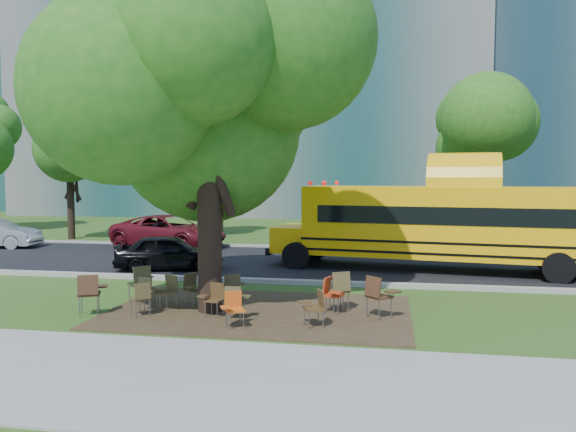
% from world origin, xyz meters
% --- Properties ---
extents(ground, '(160.00, 160.00, 0.00)m').
position_xyz_m(ground, '(0.00, 0.00, 0.00)').
color(ground, '#2A4A17').
rests_on(ground, ground).
extents(sidewalk, '(60.00, 4.00, 0.04)m').
position_xyz_m(sidewalk, '(0.00, -5.00, 0.02)').
color(sidewalk, gray).
rests_on(sidewalk, ground).
extents(dirt_patch, '(7.00, 4.50, 0.03)m').
position_xyz_m(dirt_patch, '(1.00, -0.50, 0.01)').
color(dirt_patch, '#382819').
rests_on(dirt_patch, ground).
extents(asphalt_road, '(80.00, 8.00, 0.04)m').
position_xyz_m(asphalt_road, '(0.00, 7.00, 0.02)').
color(asphalt_road, black).
rests_on(asphalt_road, ground).
extents(kerb_near, '(80.00, 0.25, 0.14)m').
position_xyz_m(kerb_near, '(0.00, 3.00, 0.07)').
color(kerb_near, gray).
rests_on(kerb_near, ground).
extents(kerb_far, '(80.00, 0.25, 0.14)m').
position_xyz_m(kerb_far, '(0.00, 11.10, 0.07)').
color(kerb_far, gray).
rests_on(kerb_far, ground).
extents(building_main, '(38.00, 16.00, 22.00)m').
position_xyz_m(building_main, '(-8.00, 36.00, 11.00)').
color(building_main, slate).
rests_on(building_main, ground).
extents(bg_tree_0, '(5.20, 5.20, 7.18)m').
position_xyz_m(bg_tree_0, '(-12.00, 13.00, 4.57)').
color(bg_tree_0, black).
rests_on(bg_tree_0, ground).
extents(bg_tree_2, '(4.80, 4.80, 6.62)m').
position_xyz_m(bg_tree_2, '(-5.00, 16.00, 4.21)').
color(bg_tree_2, black).
rests_on(bg_tree_2, ground).
extents(bg_tree_3, '(5.60, 5.60, 7.84)m').
position_xyz_m(bg_tree_3, '(8.00, 14.00, 5.03)').
color(bg_tree_3, black).
rests_on(bg_tree_3, ground).
extents(main_tree, '(7.20, 7.20, 9.09)m').
position_xyz_m(main_tree, '(-0.13, -0.70, 5.48)').
color(main_tree, black).
rests_on(main_tree, ground).
extents(school_bus, '(11.86, 4.12, 2.85)m').
position_xyz_m(school_bus, '(6.29, 6.01, 1.65)').
color(school_bus, '#FFB508').
rests_on(school_bus, ground).
extents(chair_0, '(0.66, 0.76, 0.97)m').
position_xyz_m(chair_0, '(-2.70, -1.55, 0.60)').
color(chair_0, '#3E2516').
rests_on(chair_0, ground).
extents(chair_1, '(0.65, 0.51, 0.84)m').
position_xyz_m(chair_1, '(-1.54, -0.94, 0.52)').
color(chair_1, brown).
rests_on(chair_1, ground).
extents(chair_2, '(0.54, 0.69, 0.80)m').
position_xyz_m(chair_2, '(-1.51, -1.42, 0.49)').
color(chair_2, '#473D1F').
rests_on(chair_2, ground).
extents(chair_3, '(0.57, 0.45, 0.77)m').
position_xyz_m(chair_3, '(0.11, -1.14, 0.48)').
color(chair_3, '#4A331A').
rests_on(chair_3, ground).
extents(chair_4, '(0.52, 0.46, 0.79)m').
position_xyz_m(chair_4, '(0.67, -1.40, 0.49)').
color(chair_4, '#483D1F').
rests_on(chair_4, ground).
extents(chair_5, '(0.53, 0.63, 0.78)m').
position_xyz_m(chair_5, '(0.80, -2.02, 0.48)').
color(chair_5, '#D15916').
rests_on(chair_5, ground).
extents(chair_6, '(0.65, 0.55, 0.81)m').
position_xyz_m(chair_6, '(2.48, -1.64, 0.50)').
color(chair_6, '#4B361B').
rests_on(chair_6, ground).
extents(chair_7, '(0.84, 0.66, 0.97)m').
position_xyz_m(chair_7, '(3.77, -0.68, 0.60)').
color(chair_7, '#462A19').
rests_on(chair_7, ground).
extents(chair_8, '(0.66, 0.84, 0.98)m').
position_xyz_m(chair_8, '(-2.08, -0.21, 0.60)').
color(chair_8, brown).
rests_on(chair_8, ground).
extents(chair_9, '(0.66, 0.52, 0.81)m').
position_xyz_m(chair_9, '(-1.24, -0.58, 0.50)').
color(chair_9, brown).
rests_on(chair_9, ground).
extents(chair_10, '(0.54, 0.69, 0.81)m').
position_xyz_m(chair_10, '(-0.73, -0.24, 0.50)').
color(chair_10, '#473F1F').
rests_on(chair_10, ground).
extents(chair_11, '(0.58, 0.66, 0.84)m').
position_xyz_m(chair_11, '(0.27, -0.16, 0.52)').
color(chair_11, '#42381C').
rests_on(chair_11, ground).
extents(chair_12, '(0.51, 0.65, 0.85)m').
position_xyz_m(chair_12, '(2.69, -0.35, 0.52)').
color(chair_12, '#BC3514').
rests_on(chair_12, ground).
extents(chair_13, '(0.65, 0.81, 0.97)m').
position_xyz_m(chair_13, '(2.86, -0.15, 0.60)').
color(chair_13, brown).
rests_on(chair_13, ground).
extents(black_car, '(3.85, 2.29, 1.23)m').
position_xyz_m(black_car, '(-3.32, 4.69, 0.61)').
color(black_car, black).
rests_on(black_car, ground).
extents(bg_car_red, '(5.71, 3.62, 1.47)m').
position_xyz_m(bg_car_red, '(-5.70, 10.49, 0.73)').
color(bg_car_red, '#570E17').
rests_on(bg_car_red, ground).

